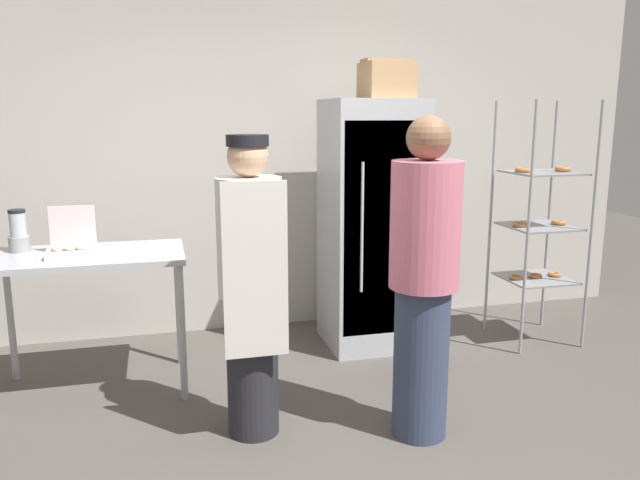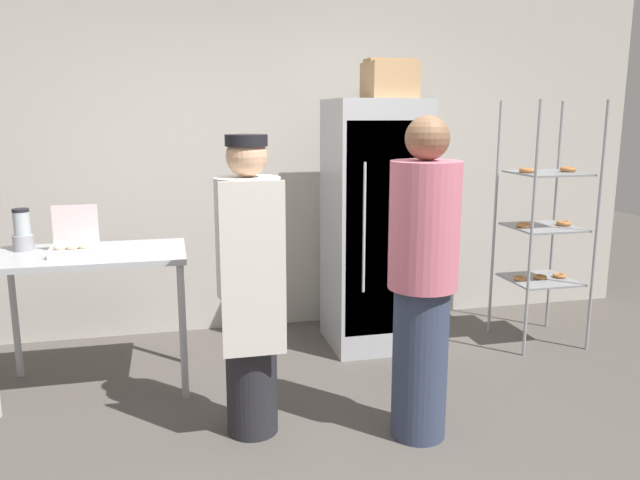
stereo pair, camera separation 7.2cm
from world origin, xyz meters
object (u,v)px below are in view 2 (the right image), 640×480
at_px(blender_pitcher, 22,232).
at_px(person_customer, 423,279).
at_px(person_baker, 250,284).
at_px(cardboard_storage_box, 389,80).
at_px(donut_box, 74,246).
at_px(refrigerator, 374,225).
at_px(baking_rack, 544,226).

relative_size(blender_pitcher, person_customer, 0.15).
height_order(blender_pitcher, person_baker, person_baker).
bearing_deg(person_baker, cardboard_storage_box, 43.38).
bearing_deg(donut_box, person_baker, -38.06).
bearing_deg(refrigerator, cardboard_storage_box, -44.37).
bearing_deg(person_customer, person_baker, 164.34).
distance_m(blender_pitcher, cardboard_storage_box, 2.62).
distance_m(refrigerator, cardboard_storage_box, 1.05).
bearing_deg(cardboard_storage_box, blender_pitcher, -177.21).
distance_m(donut_box, person_customer, 2.10).
height_order(baking_rack, donut_box, baking_rack).
bearing_deg(donut_box, cardboard_storage_box, 8.48).
bearing_deg(blender_pitcher, donut_box, -31.23).
bearing_deg(blender_pitcher, person_baker, -36.46).
bearing_deg(refrigerator, person_baker, -133.08).
distance_m(donut_box, person_baker, 1.24).
height_order(refrigerator, person_customer, refrigerator).
distance_m(blender_pitcher, person_baker, 1.62).
height_order(donut_box, person_baker, person_baker).
bearing_deg(cardboard_storage_box, person_customer, -101.29).
bearing_deg(person_customer, donut_box, 151.41).
height_order(cardboard_storage_box, person_customer, cardboard_storage_box).
relative_size(baking_rack, person_customer, 1.06).
xyz_separation_m(donut_box, person_baker, (0.97, -0.76, -0.09)).
bearing_deg(cardboard_storage_box, donut_box, -171.52).
distance_m(cardboard_storage_box, person_customer, 1.73).
bearing_deg(person_baker, person_customer, -15.66).
bearing_deg(person_baker, refrigerator, 46.92).
xyz_separation_m(refrigerator, blender_pitcher, (-2.36, -0.19, 0.09)).
bearing_deg(donut_box, person_customer, -28.59).
height_order(blender_pitcher, person_customer, person_customer).
height_order(refrigerator, cardboard_storage_box, cardboard_storage_box).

